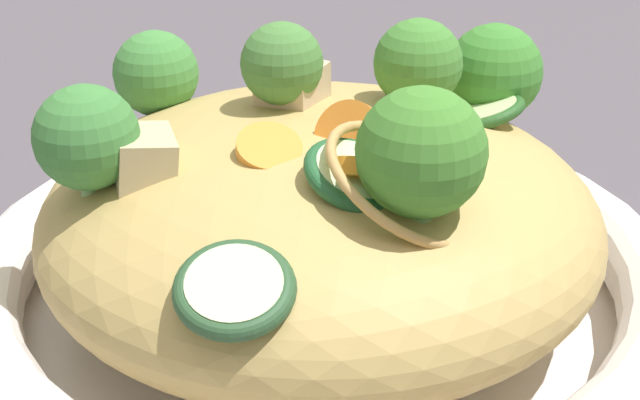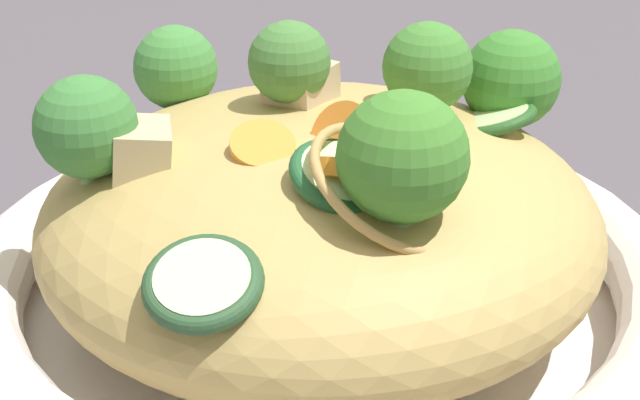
# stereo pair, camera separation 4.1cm
# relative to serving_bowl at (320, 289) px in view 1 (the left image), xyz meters

# --- Properties ---
(ground_plane) EXTENTS (3.00, 3.00, 0.00)m
(ground_plane) POSITION_rel_serving_bowl_xyz_m (0.00, 0.00, -0.02)
(ground_plane) COLOR #514A53
(serving_bowl) EXTENTS (0.32, 0.32, 0.05)m
(serving_bowl) POSITION_rel_serving_bowl_xyz_m (0.00, 0.00, 0.00)
(serving_bowl) COLOR white
(serving_bowl) RESTS_ON ground_plane
(noodle_heap) EXTENTS (0.24, 0.24, 0.10)m
(noodle_heap) POSITION_rel_serving_bowl_xyz_m (0.00, 0.00, 0.04)
(noodle_heap) COLOR tan
(noodle_heap) RESTS_ON serving_bowl
(broccoli_florets) EXTENTS (0.18, 0.22, 0.07)m
(broccoli_florets) POSITION_rel_serving_bowl_xyz_m (-0.01, 0.00, 0.09)
(broccoli_florets) COLOR #9DBB74
(broccoli_florets) RESTS_ON serving_bowl
(carrot_coins) EXTENTS (0.11, 0.08, 0.03)m
(carrot_coins) POSITION_rel_serving_bowl_xyz_m (0.02, 0.01, 0.08)
(carrot_coins) COLOR orange
(carrot_coins) RESTS_ON serving_bowl
(zucchini_slices) EXTENTS (0.19, 0.13, 0.04)m
(zucchini_slices) POSITION_rel_serving_bowl_xyz_m (0.05, 0.02, 0.07)
(zucchini_slices) COLOR beige
(zucchini_slices) RESTS_ON serving_bowl
(chicken_chunks) EXTENTS (0.10, 0.08, 0.03)m
(chicken_chunks) POSITION_rel_serving_bowl_xyz_m (-0.00, -0.04, 0.08)
(chicken_chunks) COLOR beige
(chicken_chunks) RESTS_ON serving_bowl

